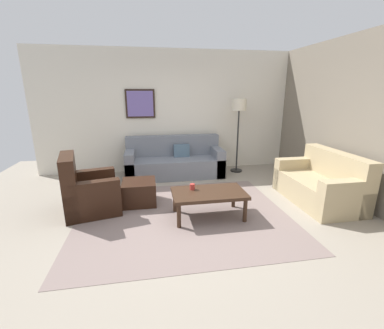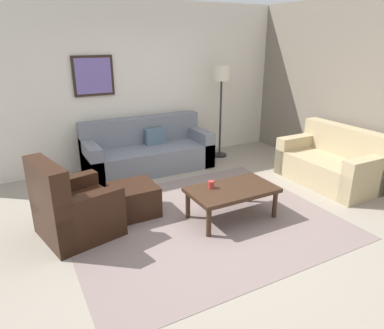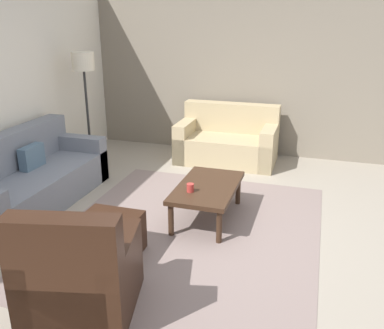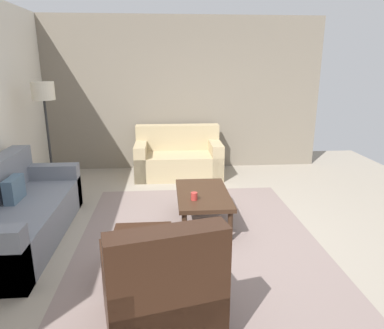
{
  "view_description": "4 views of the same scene",
  "coord_description": "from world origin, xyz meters",
  "px_view_note": "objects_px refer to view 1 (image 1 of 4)",
  "views": [
    {
      "loc": [
        -0.5,
        -3.64,
        1.86
      ],
      "look_at": [
        0.19,
        0.31,
        0.73
      ],
      "focal_mm": 24.18,
      "sensor_mm": 36.0,
      "label": 1
    },
    {
      "loc": [
        -1.95,
        -3.37,
        2.17
      ],
      "look_at": [
        -0.03,
        0.21,
        0.69
      ],
      "focal_mm": 32.49,
      "sensor_mm": 36.0,
      "label": 2
    },
    {
      "loc": [
        -3.79,
        -1.21,
        2.21
      ],
      "look_at": [
        0.19,
        0.02,
        0.71
      ],
      "focal_mm": 39.07,
      "sensor_mm": 36.0,
      "label": 3
    },
    {
      "loc": [
        -3.7,
        0.36,
        1.95
      ],
      "look_at": [
        0.3,
        0.04,
        0.8
      ],
      "focal_mm": 32.8,
      "sensor_mm": 36.0,
      "label": 4
    }
  ],
  "objects_px": {
    "framed_artwork": "(140,104)",
    "cup": "(192,187)",
    "ottoman": "(139,192)",
    "couch_loveseat": "(322,185)",
    "lamp_standing": "(239,112)",
    "coffee_table": "(209,195)",
    "armchair_leather": "(87,194)",
    "couch_main": "(174,162)"
  },
  "relations": [
    {
      "from": "framed_artwork",
      "to": "cup",
      "type": "bearing_deg",
      "value": -72.85
    },
    {
      "from": "ottoman",
      "to": "couch_loveseat",
      "type": "bearing_deg",
      "value": -8.45
    },
    {
      "from": "couch_loveseat",
      "to": "lamp_standing",
      "type": "distance_m",
      "value": 2.42
    },
    {
      "from": "coffee_table",
      "to": "lamp_standing",
      "type": "relative_size",
      "value": 0.64
    },
    {
      "from": "armchair_leather",
      "to": "ottoman",
      "type": "xyz_separation_m",
      "value": [
        0.81,
        0.19,
        -0.11
      ]
    },
    {
      "from": "coffee_table",
      "to": "cup",
      "type": "distance_m",
      "value": 0.28
    },
    {
      "from": "coffee_table",
      "to": "framed_artwork",
      "type": "height_order",
      "value": "framed_artwork"
    },
    {
      "from": "ottoman",
      "to": "lamp_standing",
      "type": "xyz_separation_m",
      "value": [
        2.28,
        1.5,
        1.21
      ]
    },
    {
      "from": "armchair_leather",
      "to": "lamp_standing",
      "type": "relative_size",
      "value": 0.56
    },
    {
      "from": "couch_main",
      "to": "cup",
      "type": "height_order",
      "value": "couch_main"
    },
    {
      "from": "couch_main",
      "to": "cup",
      "type": "bearing_deg",
      "value": -88.44
    },
    {
      "from": "framed_artwork",
      "to": "coffee_table",
      "type": "bearing_deg",
      "value": -69.14
    },
    {
      "from": "cup",
      "to": "lamp_standing",
      "type": "xyz_separation_m",
      "value": [
        1.45,
        2.07,
        0.95
      ]
    },
    {
      "from": "lamp_standing",
      "to": "framed_artwork",
      "type": "height_order",
      "value": "framed_artwork"
    },
    {
      "from": "ottoman",
      "to": "framed_artwork",
      "type": "bearing_deg",
      "value": 88.17
    },
    {
      "from": "coffee_table",
      "to": "ottoman",
      "type": "bearing_deg",
      "value": 146.78
    },
    {
      "from": "coffee_table",
      "to": "framed_artwork",
      "type": "distance_m",
      "value": 3.06
    },
    {
      "from": "couch_main",
      "to": "armchair_leather",
      "type": "bearing_deg",
      "value": -132.75
    },
    {
      "from": "armchair_leather",
      "to": "framed_artwork",
      "type": "height_order",
      "value": "framed_artwork"
    },
    {
      "from": "couch_main",
      "to": "couch_loveseat",
      "type": "relative_size",
      "value": 1.42
    },
    {
      "from": "couch_main",
      "to": "framed_artwork",
      "type": "relative_size",
      "value": 3.27
    },
    {
      "from": "cup",
      "to": "ottoman",
      "type": "bearing_deg",
      "value": 145.76
    },
    {
      "from": "couch_main",
      "to": "ottoman",
      "type": "relative_size",
      "value": 3.86
    },
    {
      "from": "ottoman",
      "to": "coffee_table",
      "type": "xyz_separation_m",
      "value": [
        1.06,
        -0.69,
        0.16
      ]
    },
    {
      "from": "couch_loveseat",
      "to": "armchair_leather",
      "type": "bearing_deg",
      "value": 175.96
    },
    {
      "from": "couch_loveseat",
      "to": "coffee_table",
      "type": "height_order",
      "value": "couch_loveseat"
    },
    {
      "from": "couch_main",
      "to": "cup",
      "type": "relative_size",
      "value": 23.71
    },
    {
      "from": "ottoman",
      "to": "lamp_standing",
      "type": "distance_m",
      "value": 2.99
    },
    {
      "from": "coffee_table",
      "to": "couch_main",
      "type": "bearing_deg",
      "value": 97.37
    },
    {
      "from": "armchair_leather",
      "to": "ottoman",
      "type": "distance_m",
      "value": 0.83
    },
    {
      "from": "couch_main",
      "to": "lamp_standing",
      "type": "relative_size",
      "value": 1.26
    },
    {
      "from": "couch_loveseat",
      "to": "framed_artwork",
      "type": "relative_size",
      "value": 2.31
    },
    {
      "from": "ottoman",
      "to": "coffee_table",
      "type": "relative_size",
      "value": 0.51
    },
    {
      "from": "cup",
      "to": "lamp_standing",
      "type": "height_order",
      "value": "lamp_standing"
    },
    {
      "from": "couch_main",
      "to": "lamp_standing",
      "type": "distance_m",
      "value": 1.87
    },
    {
      "from": "couch_loveseat",
      "to": "framed_artwork",
      "type": "distance_m",
      "value": 4.11
    },
    {
      "from": "couch_main",
      "to": "ottoman",
      "type": "height_order",
      "value": "couch_main"
    },
    {
      "from": "couch_main",
      "to": "armchair_leather",
      "type": "distance_m",
      "value": 2.32
    },
    {
      "from": "ottoman",
      "to": "cup",
      "type": "relative_size",
      "value": 6.15
    },
    {
      "from": "couch_loveseat",
      "to": "armchair_leather",
      "type": "distance_m",
      "value": 3.96
    },
    {
      "from": "coffee_table",
      "to": "lamp_standing",
      "type": "height_order",
      "value": "lamp_standing"
    },
    {
      "from": "couch_main",
      "to": "framed_artwork",
      "type": "distance_m",
      "value": 1.53
    }
  ]
}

